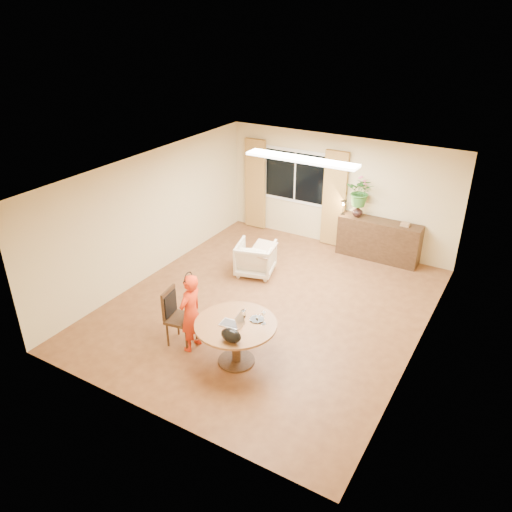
{
  "coord_description": "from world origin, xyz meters",
  "views": [
    {
      "loc": [
        3.88,
        -7.03,
        5.13
      ],
      "look_at": [
        -0.15,
        -0.2,
        1.12
      ],
      "focal_mm": 35.0,
      "sensor_mm": 36.0,
      "label": 1
    }
  ],
  "objects": [
    {
      "name": "wall_left",
      "position": [
        -2.75,
        0.0,
        1.3
      ],
      "size": [
        0.0,
        6.5,
        6.5
      ],
      "primitive_type": "plane",
      "rotation": [
        1.57,
        0.0,
        1.57
      ],
      "color": "beige",
      "rests_on": "floor"
    },
    {
      "name": "tumbler",
      "position": [
        0.36,
        -1.46,
        0.79
      ],
      "size": [
        0.08,
        0.08,
        0.11
      ],
      "primitive_type": null,
      "rotation": [
        0.0,
        0.0,
        -0.08
      ],
      "color": "white",
      "rests_on": "dining_table"
    },
    {
      "name": "window",
      "position": [
        -1.1,
        3.23,
        1.5
      ],
      "size": [
        1.7,
        0.03,
        1.3
      ],
      "color": "white",
      "rests_on": "wall_back"
    },
    {
      "name": "ceiling",
      "position": [
        0.0,
        0.0,
        2.6
      ],
      "size": [
        6.5,
        6.5,
        0.0
      ],
      "primitive_type": "plane",
      "rotation": [
        3.14,
        0.0,
        0.0
      ],
      "color": "white",
      "rests_on": "wall_back"
    },
    {
      "name": "child",
      "position": [
        -0.47,
        -1.74,
        0.68
      ],
      "size": [
        0.5,
        0.33,
        1.37
      ],
      "primitive_type": "imported",
      "rotation": [
        0.0,
        0.0,
        -1.59
      ],
      "color": "red",
      "rests_on": "floor"
    },
    {
      "name": "sideboard",
      "position": [
        1.12,
        3.01,
        0.45
      ],
      "size": [
        1.82,
        0.44,
        0.91
      ],
      "primitive_type": "cube",
      "color": "black",
      "rests_on": "floor"
    },
    {
      "name": "curtain_left",
      "position": [
        -2.15,
        3.15,
        1.15
      ],
      "size": [
        0.55,
        0.08,
        2.25
      ],
      "primitive_type": "cube",
      "color": "olive",
      "rests_on": "wall_back"
    },
    {
      "name": "armchair",
      "position": [
        -0.88,
        1.02,
        0.35
      ],
      "size": [
        0.94,
        0.95,
        0.71
      ],
      "primitive_type": "imported",
      "rotation": [
        0.0,
        0.0,
        3.41
      ],
      "color": "beige",
      "rests_on": "floor"
    },
    {
      "name": "ceiling_panel",
      "position": [
        0.0,
        1.2,
        2.57
      ],
      "size": [
        2.2,
        0.35,
        0.05
      ],
      "primitive_type": "cube",
      "color": "white",
      "rests_on": "ceiling"
    },
    {
      "name": "bouquet",
      "position": [
        0.61,
        3.01,
        1.49
      ],
      "size": [
        0.62,
        0.55,
        0.66
      ],
      "primitive_type": "imported",
      "rotation": [
        0.0,
        0.0,
        0.06
      ],
      "color": "#316024",
      "rests_on": "vase"
    },
    {
      "name": "dining_table",
      "position": [
        0.36,
        -1.68,
        0.58
      ],
      "size": [
        1.29,
        1.29,
        0.73
      ],
      "color": "brown",
      "rests_on": "floor"
    },
    {
      "name": "wall_back",
      "position": [
        0.0,
        3.25,
        1.3
      ],
      "size": [
        5.5,
        0.0,
        5.5
      ],
      "primitive_type": "plane",
      "rotation": [
        1.57,
        0.0,
        0.0
      ],
      "color": "beige",
      "rests_on": "floor"
    },
    {
      "name": "curtain_right",
      "position": [
        -0.05,
        3.15,
        1.15
      ],
      "size": [
        0.55,
        0.08,
        2.25
      ],
      "primitive_type": "cube",
      "color": "olive",
      "rests_on": "wall_back"
    },
    {
      "name": "wall_right",
      "position": [
        2.75,
        0.0,
        1.3
      ],
      "size": [
        0.0,
        6.5,
        6.5
      ],
      "primitive_type": "plane",
      "rotation": [
        1.57,
        0.0,
        -1.57
      ],
      "color": "beige",
      "rests_on": "floor"
    },
    {
      "name": "dining_chair",
      "position": [
        -0.7,
        -1.72,
        0.5
      ],
      "size": [
        0.54,
        0.51,
        0.99
      ],
      "primitive_type": null,
      "rotation": [
        0.0,
        0.0,
        0.17
      ],
      "color": "black",
      "rests_on": "floor"
    },
    {
      "name": "desk_lamp",
      "position": [
        0.25,
        2.96,
        1.08
      ],
      "size": [
        0.17,
        0.17,
        0.33
      ],
      "primitive_type": null,
      "rotation": [
        0.0,
        0.0,
        0.31
      ],
      "color": "black",
      "rests_on": "sideboard"
    },
    {
      "name": "wine_glass",
      "position": [
        0.73,
        -1.47,
        0.84
      ],
      "size": [
        0.08,
        0.08,
        0.21
      ],
      "primitive_type": null,
      "rotation": [
        0.0,
        0.0,
        -0.04
      ],
      "color": "white",
      "rests_on": "dining_table"
    },
    {
      "name": "laptop",
      "position": [
        0.3,
        -1.74,
        0.85
      ],
      "size": [
        0.36,
        0.26,
        0.23
      ],
      "primitive_type": null,
      "rotation": [
        0.0,
        0.0,
        0.1
      ],
      "color": "#B7B7BC",
      "rests_on": "dining_table"
    },
    {
      "name": "handbag",
      "position": [
        0.55,
        -2.11,
        0.84
      ],
      "size": [
        0.38,
        0.29,
        0.22
      ],
      "primitive_type": null,
      "rotation": [
        0.0,
        0.0,
        0.34
      ],
      "color": "black",
      "rests_on": "dining_table"
    },
    {
      "name": "pot_lid",
      "position": [
        0.59,
        -1.43,
        0.75
      ],
      "size": [
        0.24,
        0.24,
        0.04
      ],
      "primitive_type": null,
      "rotation": [
        0.0,
        0.0,
        -0.06
      ],
      "color": "white",
      "rests_on": "dining_table"
    },
    {
      "name": "floor",
      "position": [
        0.0,
        0.0,
        0.0
      ],
      "size": [
        6.5,
        6.5,
        0.0
      ],
      "primitive_type": "plane",
      "color": "brown",
      "rests_on": "ground"
    },
    {
      "name": "throw",
      "position": [
        -0.68,
        0.96,
        0.72
      ],
      "size": [
        0.49,
        0.58,
        0.03
      ],
      "primitive_type": null,
      "rotation": [
        0.0,
        0.0,
        0.07
      ],
      "color": "beige",
      "rests_on": "armchair"
    },
    {
      "name": "book_stack",
      "position": [
        1.65,
        3.01,
        0.95
      ],
      "size": [
        0.2,
        0.15,
        0.08
      ],
      "primitive_type": null,
      "rotation": [
        0.0,
        0.0,
        0.04
      ],
      "color": "#936D4A",
      "rests_on": "sideboard"
    },
    {
      "name": "vase",
      "position": [
        0.57,
        3.01,
        1.03
      ],
      "size": [
        0.25,
        0.25,
        0.25
      ],
      "primitive_type": "imported",
      "rotation": [
        0.0,
        0.0,
        -0.06
      ],
      "color": "black",
      "rests_on": "sideboard"
    }
  ]
}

